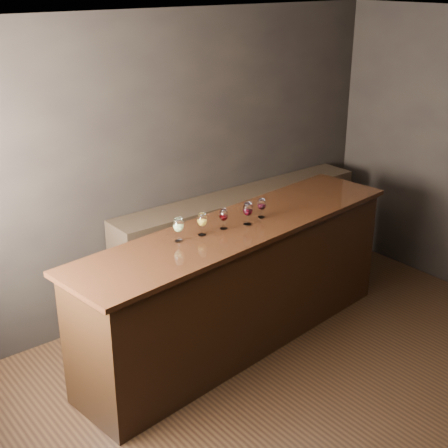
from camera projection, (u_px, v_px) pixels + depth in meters
ground at (339, 410)px, 4.72m from camera, size 5.00×5.00×0.00m
room_shell at (320, 186)px, 3.99m from camera, size 5.02×4.52×2.81m
bar_counter at (240, 287)px, 5.40m from camera, size 3.17×1.02×1.09m
bar_top at (240, 227)px, 5.19m from camera, size 3.28×1.11×0.04m
back_bar_shelf at (241, 240)px, 6.42m from camera, size 2.85×0.40×1.03m
glass_white at (178, 226)px, 4.82m from camera, size 0.08×0.08×0.20m
glass_amber at (202, 220)px, 4.93m from camera, size 0.08×0.08×0.19m
glass_red_a at (224, 216)px, 5.06m from camera, size 0.07×0.07×0.17m
glass_red_b at (248, 210)px, 5.14m from camera, size 0.08×0.08×0.19m
glass_red_c at (262, 205)px, 5.29m from camera, size 0.07×0.07×0.17m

